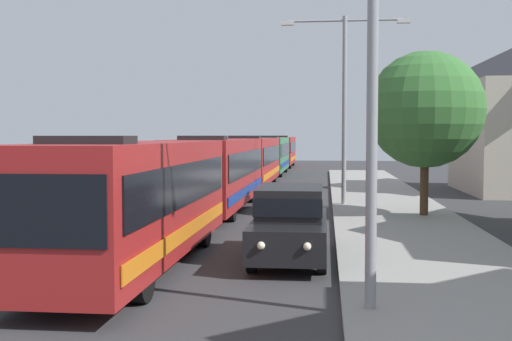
{
  "coord_description": "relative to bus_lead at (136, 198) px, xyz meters",
  "views": [
    {
      "loc": [
        3.3,
        -1.97,
        3.21
      ],
      "look_at": [
        1.07,
        18.31,
        2.09
      ],
      "focal_mm": 44.72,
      "sensor_mm": 36.0,
      "label": 1
    }
  ],
  "objects": [
    {
      "name": "roadside_tree",
      "position": [
        8.37,
        9.93,
        2.51
      ],
      "size": [
        4.47,
        4.47,
        6.29
      ],
      "color": "#4C3823",
      "rests_on": "sidewalk"
    },
    {
      "name": "bus_second_in_line",
      "position": [
        0.0,
        11.97,
        0.0
      ],
      "size": [
        2.58,
        11.83,
        3.21
      ],
      "color": "maroon",
      "rests_on": "ground_plane"
    },
    {
      "name": "bus_rear",
      "position": [
        -0.0,
        49.98,
        -0.0
      ],
      "size": [
        2.58,
        10.62,
        3.21
      ],
      "color": "maroon",
      "rests_on": "ground_plane"
    },
    {
      "name": "bus_lead",
      "position": [
        0.0,
        0.0,
        0.0
      ],
      "size": [
        2.58,
        10.72,
        3.21
      ],
      "color": "maroon",
      "rests_on": "ground_plane"
    },
    {
      "name": "white_suv",
      "position": [
        3.7,
        1.24,
        -0.66
      ],
      "size": [
        1.86,
        4.99,
        1.9
      ],
      "color": "black",
      "rests_on": "ground_plane"
    },
    {
      "name": "bus_fourth_in_line",
      "position": [
        0.0,
        37.32,
        0.0
      ],
      "size": [
        2.58,
        11.08,
        3.21
      ],
      "color": "#33724C",
      "rests_on": "ground_plane"
    },
    {
      "name": "streetlamp_mid",
      "position": [
        5.4,
        13.63,
        3.54
      ],
      "size": [
        5.64,
        0.28,
        8.34
      ],
      "color": "gray",
      "rests_on": "sidewalk"
    },
    {
      "name": "bus_middle",
      "position": [
        0.0,
        24.41,
        0.0
      ],
      "size": [
        2.58,
        12.23,
        3.21
      ],
      "color": "maroon",
      "rests_on": "ground_plane"
    },
    {
      "name": "streetlamp_near",
      "position": [
        5.4,
        -3.73,
        3.24
      ],
      "size": [
        5.39,
        0.28,
        7.8
      ],
      "color": "gray",
      "rests_on": "sidewalk"
    }
  ]
}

